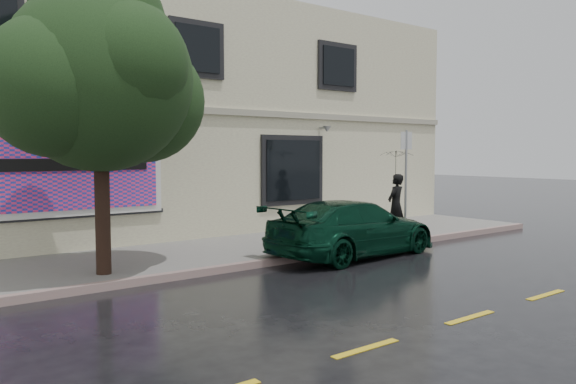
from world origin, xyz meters
TOP-DOWN VIEW (x-y plane):
  - ground at (0.00, 0.00)m, footprint 90.00×90.00m
  - sidewalk at (0.00, 3.25)m, footprint 20.00×3.50m
  - curb at (0.00, 1.50)m, footprint 20.00×0.18m
  - road_marking at (0.00, -3.50)m, footprint 19.00×0.12m
  - building at (0.00, 9.00)m, footprint 20.00×8.12m
  - billboard at (-3.20, 4.92)m, footprint 4.30×0.16m
  - car at (2.11, 1.20)m, footprint 4.80×2.42m
  - pedestrian at (4.74, 2.22)m, footprint 0.72×0.56m
  - umbrella at (4.74, 2.22)m, footprint 1.06×1.06m
  - street_tree at (-3.54, 2.20)m, footprint 3.49×3.49m
  - sign_pole at (4.55, 1.70)m, footprint 0.36×0.10m

SIDE VIEW (x-z plane):
  - ground at x=0.00m, z-range 0.00..0.00m
  - road_marking at x=0.00m, z-range 0.00..0.01m
  - sidewalk at x=0.00m, z-range 0.00..0.15m
  - curb at x=0.00m, z-range -0.01..0.15m
  - car at x=2.11m, z-range 0.00..1.35m
  - pedestrian at x=4.74m, z-range 0.15..1.88m
  - sign_pole at x=4.55m, z-range 0.42..3.35m
  - billboard at x=-3.20m, z-range 0.95..3.15m
  - umbrella at x=4.74m, z-range 1.88..2.62m
  - building at x=0.00m, z-range 0.00..7.00m
  - street_tree at x=-3.54m, z-range 1.12..6.56m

